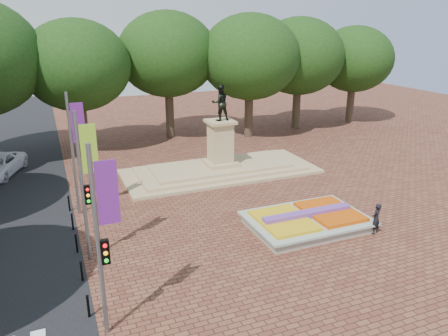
# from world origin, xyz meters

# --- Properties ---
(ground) EXTENTS (90.00, 90.00, 0.00)m
(ground) POSITION_xyz_m (0.00, 0.00, 0.00)
(ground) COLOR brown
(ground) RESTS_ON ground
(flower_bed) EXTENTS (6.30, 4.30, 0.91)m
(flower_bed) POSITION_xyz_m (1.03, -2.00, 0.38)
(flower_bed) COLOR gray
(flower_bed) RESTS_ON ground
(monument) EXTENTS (14.00, 6.00, 6.40)m
(monument) POSITION_xyz_m (0.00, 8.00, 0.88)
(monument) COLOR tan
(monument) RESTS_ON ground
(tree_row_back) EXTENTS (44.80, 8.80, 10.43)m
(tree_row_back) POSITION_xyz_m (2.33, 18.00, 6.67)
(tree_row_back) COLOR #3B2C20
(tree_row_back) RESTS_ON ground
(banner_poles) EXTENTS (0.88, 11.17, 7.00)m
(banner_poles) POSITION_xyz_m (-10.08, -1.31, 3.88)
(banner_poles) COLOR slate
(banner_poles) RESTS_ON ground
(bollard_row) EXTENTS (0.12, 13.12, 0.98)m
(bollard_row) POSITION_xyz_m (-10.70, -1.50, 0.53)
(bollard_row) COLOR black
(bollard_row) RESTS_ON ground
(pedestrian) EXTENTS (0.72, 0.60, 1.67)m
(pedestrian) POSITION_xyz_m (3.88, -4.01, 0.84)
(pedestrian) COLOR black
(pedestrian) RESTS_ON ground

